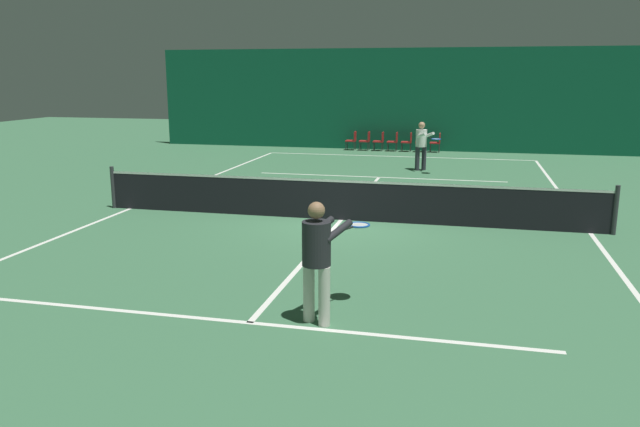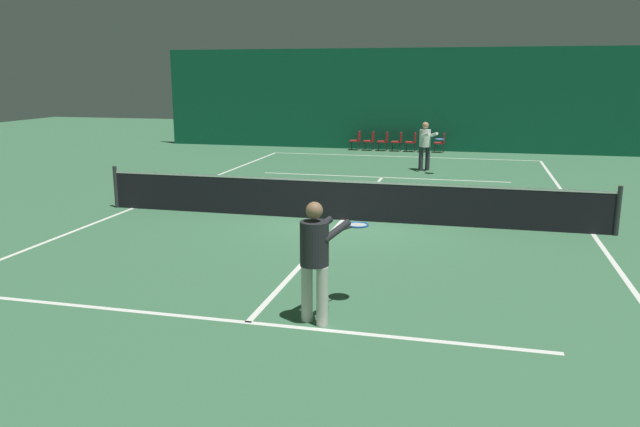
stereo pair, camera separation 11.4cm
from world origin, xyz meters
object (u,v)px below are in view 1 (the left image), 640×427
object	(u,v)px
courtside_chair_1	(366,140)
courtside_chair_2	(380,140)
player_far	(422,142)
tennis_net	(341,199)
courtside_chair_3	(394,140)
courtside_chair_5	(422,141)
courtside_chair_0	(352,139)
courtside_chair_6	(437,141)
courtside_chair_4	(408,141)
player_near	(318,253)

from	to	relation	value
courtside_chair_1	courtside_chair_2	distance (m)	0.63
player_far	courtside_chair_2	bearing A→B (deg)	168.89
tennis_net	courtside_chair_3	distance (m)	13.72
player_far	courtside_chair_5	xyz separation A→B (m)	(-0.36, 5.43, -0.51)
courtside_chair_0	courtside_chair_5	distance (m)	3.13
courtside_chair_6	courtside_chair_0	bearing A→B (deg)	-90.00
courtside_chair_0	courtside_chair_4	xyz separation A→B (m)	(2.50, 0.00, 0.00)
player_far	courtside_chair_3	xyz separation A→B (m)	(-1.61, 5.43, -0.51)
courtside_chair_1	courtside_chair_4	distance (m)	1.88
tennis_net	courtside_chair_0	bearing A→B (deg)	99.31
courtside_chair_5	player_near	bearing A→B (deg)	0.11
player_near	courtside_chair_6	xyz separation A→B (m)	(0.59, 19.87, -0.51)
courtside_chair_4	player_far	bearing A→B (deg)	10.25
courtside_chair_3	courtside_chair_6	xyz separation A→B (m)	(1.88, 0.00, 0.00)
courtside_chair_3	courtside_chair_2	bearing A→B (deg)	-90.00
courtside_chair_2	courtside_chair_6	bearing A→B (deg)	90.00
courtside_chair_1	courtside_chair_4	xyz separation A→B (m)	(1.88, 0.00, 0.00)
player_far	courtside_chair_0	size ratio (longest dim) A/B	2.04
tennis_net	courtside_chair_2	world-z (taller)	tennis_net
courtside_chair_5	courtside_chair_1	bearing A→B (deg)	-90.00
player_far	courtside_chair_4	bearing A→B (deg)	156.79
courtside_chair_0	courtside_chair_2	distance (m)	1.25
player_far	courtside_chair_1	distance (m)	6.16
courtside_chair_3	courtside_chair_1	bearing A→B (deg)	-90.00
player_near	courtside_chair_5	world-z (taller)	player_near
courtside_chair_2	player_far	bearing A→B (deg)	22.35
courtside_chair_1	courtside_chair_4	world-z (taller)	same
courtside_chair_2	tennis_net	bearing A→B (deg)	4.16
courtside_chair_4	courtside_chair_3	bearing A→B (deg)	-90.00
player_near	courtside_chair_3	distance (m)	19.92
tennis_net	courtside_chair_2	bearing A→B (deg)	94.16
courtside_chair_2	courtside_chair_5	xyz separation A→B (m)	(1.88, 0.00, 0.00)
courtside_chair_3	player_near	bearing A→B (deg)	3.72
courtside_chair_1	courtside_chair_0	bearing A→B (deg)	-90.00
player_near	player_far	world-z (taller)	player_far
tennis_net	courtside_chair_5	bearing A→B (deg)	86.33
tennis_net	courtside_chair_1	size ratio (longest dim) A/B	14.29
tennis_net	courtside_chair_6	xyz separation A→B (m)	(1.51, 13.72, -0.03)
courtside_chair_0	courtside_chair_3	bearing A→B (deg)	90.00
tennis_net	courtside_chair_6	bearing A→B (deg)	83.73
courtside_chair_3	courtside_chair_4	xyz separation A→B (m)	(0.63, 0.00, 0.00)
courtside_chair_2	courtside_chair_1	bearing A→B (deg)	-90.00
courtside_chair_3	courtside_chair_6	world-z (taller)	same
courtside_chair_1	courtside_chair_5	world-z (taller)	same
courtside_chair_1	player_near	bearing A→B (deg)	7.29
player_far	courtside_chair_6	size ratio (longest dim) A/B	2.04
courtside_chair_4	courtside_chair_2	bearing A→B (deg)	-90.00
player_far	courtside_chair_4	world-z (taller)	player_far
courtside_chair_0	courtside_chair_2	size ratio (longest dim) A/B	1.00
courtside_chair_2	player_near	bearing A→B (deg)	5.51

